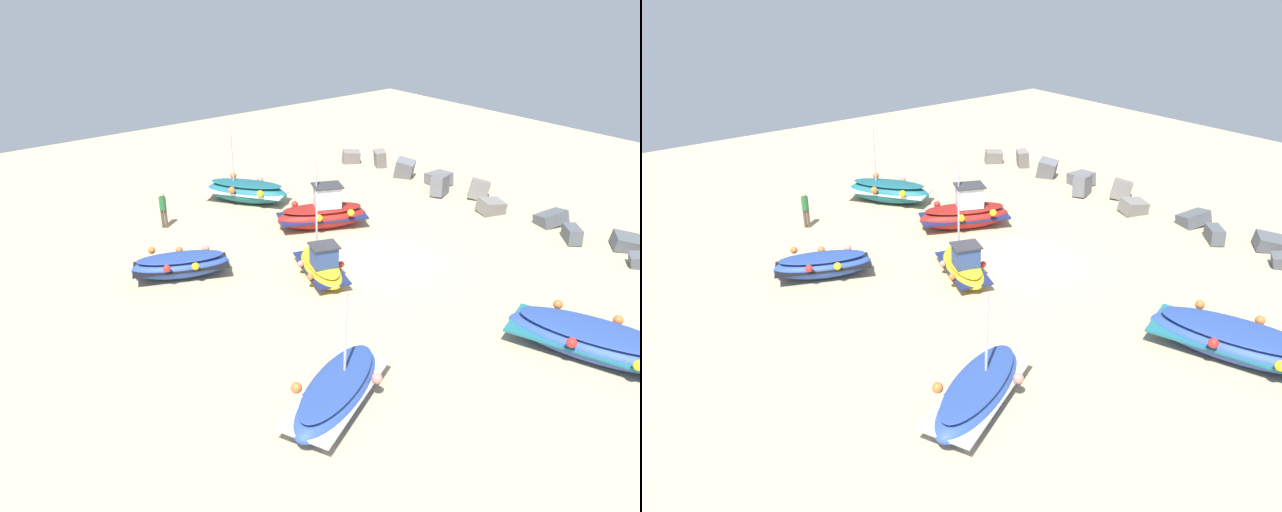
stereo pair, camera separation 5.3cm
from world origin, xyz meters
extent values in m
plane|color=tan|center=(0.00, 0.00, 0.00)|extent=(53.70, 53.70, 0.00)
ellipsoid|color=#2D4C9E|center=(-3.87, -7.06, 0.45)|extent=(3.05, 4.18, 1.03)
cube|color=black|center=(-3.87, -7.06, 0.50)|extent=(2.98, 4.04, 0.20)
ellipsoid|color=navy|center=(-3.87, -7.06, 0.84)|extent=(2.63, 3.66, 0.25)
sphere|color=orange|center=(-5.13, -7.69, 0.86)|extent=(0.30, 0.30, 0.30)
sphere|color=red|center=(-3.27, -7.92, 0.84)|extent=(0.30, 0.30, 0.30)
sphere|color=orange|center=(-4.69, -6.70, 0.74)|extent=(0.30, 0.30, 0.30)
sphere|color=yellow|center=(-2.84, -6.93, 0.81)|extent=(0.30, 0.30, 0.30)
sphere|color=#EA7F75|center=(-4.25, -5.71, 0.68)|extent=(0.30, 0.30, 0.30)
ellipsoid|color=#2D4C9E|center=(6.13, -7.26, 0.46)|extent=(3.29, 4.73, 0.96)
cube|color=white|center=(6.13, -7.26, 0.51)|extent=(3.25, 4.58, 0.11)
ellipsoid|color=navy|center=(6.13, -7.26, 0.85)|extent=(2.88, 4.16, 0.18)
cylinder|color=#B7B7BC|center=(5.93, -6.82, 2.20)|extent=(0.08, 0.08, 2.54)
sphere|color=#EA7F75|center=(6.60, -6.17, 0.73)|extent=(0.32, 0.32, 0.32)
sphere|color=orange|center=(5.67, -8.35, 0.87)|extent=(0.32, 0.32, 0.32)
ellipsoid|color=gold|center=(-0.42, -2.66, 0.33)|extent=(3.79, 2.43, 0.70)
cube|color=navy|center=(-0.42, -2.66, 0.37)|extent=(3.66, 2.41, 0.09)
ellipsoid|color=gold|center=(-0.42, -2.66, 0.61)|extent=(3.33, 2.12, 0.14)
cube|color=#2D4784|center=(-0.07, -2.79, 1.07)|extent=(1.09, 1.16, 0.81)
cube|color=#333338|center=(-0.07, -2.79, 1.51)|extent=(1.27, 1.35, 0.06)
cylinder|color=#B7B7BC|center=(-0.92, -2.48, 2.02)|extent=(0.08, 0.08, 2.72)
sphere|color=#EA7F75|center=(-1.05, -1.64, 0.63)|extent=(0.26, 0.26, 0.26)
sphere|color=#EA7F75|center=(-0.97, -3.26, 0.51)|extent=(0.26, 0.26, 0.26)
sphere|color=red|center=(0.12, -2.06, 0.54)|extent=(0.26, 0.26, 0.26)
sphere|color=orange|center=(0.20, -3.68, 0.55)|extent=(0.26, 0.26, 0.26)
ellipsoid|color=#2D4C9E|center=(9.28, 0.77, 0.50)|extent=(5.79, 3.54, 1.03)
cube|color=#1E6670|center=(9.28, 0.77, 0.55)|extent=(5.60, 3.54, 0.10)
ellipsoid|color=navy|center=(9.28, 0.77, 0.92)|extent=(5.09, 3.11, 0.18)
sphere|color=yellow|center=(10.98, 0.20, 0.80)|extent=(0.33, 0.33, 0.33)
sphere|color=orange|center=(9.39, 1.95, 0.91)|extent=(0.33, 0.33, 0.33)
sphere|color=red|center=(9.17, -0.40, 0.90)|extent=(0.33, 0.33, 0.33)
sphere|color=orange|center=(7.58, 1.35, 0.89)|extent=(0.33, 0.33, 0.33)
ellipsoid|color=#1E6670|center=(-9.34, -0.52, 0.54)|extent=(4.60, 3.91, 1.16)
cube|color=white|center=(-9.34, -0.52, 0.60)|extent=(4.47, 3.83, 0.16)
ellipsoid|color=#1A565F|center=(-9.34, -0.52, 1.00)|extent=(4.03, 3.41, 0.24)
cylinder|color=#B7B7BC|center=(-9.93, -0.93, 2.50)|extent=(0.08, 0.08, 2.83)
sphere|color=orange|center=(-10.84, -0.39, 1.02)|extent=(0.34, 0.34, 0.34)
sphere|color=orange|center=(-9.11, -1.54, 0.94)|extent=(0.34, 0.34, 0.34)
sphere|color=#EA7F75|center=(-9.57, 0.49, 0.93)|extent=(0.34, 0.34, 0.34)
sphere|color=yellow|center=(-7.84, -0.66, 0.91)|extent=(0.34, 0.34, 0.34)
ellipsoid|color=maroon|center=(-4.29, 0.48, 0.52)|extent=(3.20, 4.55, 1.04)
cube|color=navy|center=(-4.29, 0.48, 0.57)|extent=(3.18, 4.42, 0.09)
ellipsoid|color=maroon|center=(-4.29, 0.48, 0.95)|extent=(2.81, 4.01, 0.17)
cube|color=white|center=(-4.19, 0.70, 1.53)|extent=(1.35, 1.45, 0.99)
cube|color=#333338|center=(-4.19, 0.70, 2.05)|extent=(1.56, 1.68, 0.06)
cylinder|color=#B7B7BC|center=(-4.40, 0.22, 2.10)|extent=(0.08, 0.08, 2.14)
sphere|color=red|center=(-5.58, -0.17, 0.91)|extent=(0.32, 0.32, 0.32)
sphere|color=yellow|center=(-3.61, -0.24, 0.86)|extent=(0.32, 0.32, 0.32)
sphere|color=yellow|center=(-4.96, 1.20, 0.95)|extent=(0.32, 0.32, 0.32)
sphere|color=yellow|center=(-2.99, 1.13, 0.98)|extent=(0.32, 0.32, 0.32)
cylinder|color=brown|center=(-8.91, -5.47, 0.46)|extent=(0.14, 0.14, 0.92)
cylinder|color=brown|center=(-8.82, -5.34, 0.46)|extent=(0.14, 0.14, 0.92)
cylinder|color=#236B33|center=(-8.86, -5.40, 1.23)|extent=(0.32, 0.32, 0.62)
sphere|color=tan|center=(-8.86, -5.40, 1.64)|extent=(0.22, 0.22, 0.22)
cube|color=slate|center=(-11.09, 8.18, 0.38)|extent=(1.23, 1.25, 0.90)
cube|color=slate|center=(-9.37, 9.01, 0.52)|extent=(1.04, 1.07, 1.19)
cube|color=slate|center=(-7.06, 8.77, 0.52)|extent=(1.51, 1.31, 1.34)
cube|color=slate|center=(-4.98, 9.39, 0.34)|extent=(1.35, 1.33, 0.84)
cube|color=slate|center=(-3.83, 8.18, 0.52)|extent=(1.17, 1.46, 1.23)
cube|color=slate|center=(-2.15, 9.36, 0.50)|extent=(1.27, 1.34, 1.25)
cube|color=slate|center=(-0.45, 8.20, 0.34)|extent=(1.35, 1.46, 0.90)
cube|color=#4C5156|center=(2.26, 9.25, 0.31)|extent=(1.36, 1.62, 0.97)
cube|color=#4C5156|center=(3.94, 8.30, 0.34)|extent=(1.38, 1.31, 0.78)
cube|color=#4C5156|center=(5.91, 9.49, 0.29)|extent=(1.72, 1.67, 0.81)
camera|label=1|loc=(16.86, -16.35, 11.61)|focal=34.72mm
camera|label=2|loc=(16.89, -16.31, 11.61)|focal=34.72mm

